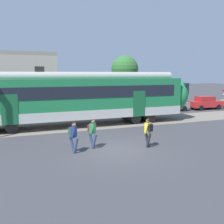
% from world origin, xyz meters
% --- Properties ---
extents(ground_plane, '(160.00, 160.00, 0.00)m').
position_xyz_m(ground_plane, '(0.00, 0.00, 0.00)').
color(ground_plane, '#38383D').
extents(pedestrian_navy, '(0.54, 0.67, 1.67)m').
position_xyz_m(pedestrian_navy, '(-2.34, 0.29, 0.99)').
color(pedestrian_navy, navy).
rests_on(pedestrian_navy, ground).
extents(pedestrian_green, '(0.50, 0.68, 1.67)m').
position_xyz_m(pedestrian_green, '(-1.14, 0.77, 0.99)').
color(pedestrian_green, navy).
rests_on(pedestrian_green, ground).
extents(pedestrian_yellow, '(0.53, 0.71, 1.67)m').
position_xyz_m(pedestrian_yellow, '(1.89, -0.20, 0.99)').
color(pedestrian_yellow, '#28282D').
rests_on(pedestrian_yellow, ground).
extents(parked_car_grey, '(4.06, 1.87, 1.54)m').
position_xyz_m(parked_car_grey, '(11.54, 11.78, 0.78)').
color(parked_car_grey, gray).
rests_on(parked_car_grey, ground).
extents(parked_car_red, '(4.05, 1.85, 1.54)m').
position_xyz_m(parked_car_red, '(16.22, 11.59, 0.78)').
color(parked_car_red, '#B22323').
rests_on(parked_car_red, ground).
extents(street_tree_right, '(3.37, 3.37, 6.44)m').
position_xyz_m(street_tree_right, '(8.25, 17.22, 4.72)').
color(street_tree_right, brown).
rests_on(street_tree_right, ground).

